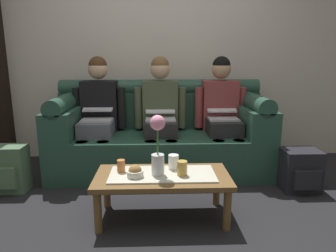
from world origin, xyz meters
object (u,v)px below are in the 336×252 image
(snack_bowl, at_px, (135,172))
(backpack_right, at_px, (300,170))
(coffee_table, at_px, (162,180))
(person_right, at_px, (222,110))
(couch, at_px, (161,136))
(person_middle, at_px, (160,110))
(backpack_left, at_px, (8,169))
(flower_vase, at_px, (158,144))
(cup_near_right, at_px, (121,166))
(person_left, at_px, (98,110))
(cup_near_left, at_px, (182,168))
(cup_far_center, at_px, (174,162))

(snack_bowl, bearing_deg, backpack_right, 19.28)
(coffee_table, bearing_deg, person_right, 58.32)
(couch, distance_m, person_right, 0.72)
(person_middle, xyz_separation_m, person_right, (0.66, -0.00, 0.00))
(snack_bowl, distance_m, backpack_left, 1.35)
(flower_vase, relative_size, cup_near_right, 4.79)
(person_left, relative_size, person_middle, 1.00)
(coffee_table, relative_size, snack_bowl, 8.30)
(couch, height_order, person_left, person_left)
(person_right, height_order, snack_bowl, person_right)
(couch, xyz_separation_m, backpack_left, (-1.40, -0.55, -0.16))
(couch, xyz_separation_m, person_middle, (-0.00, -0.00, 0.29))
(person_right, bearing_deg, person_middle, 179.99)
(cup_near_left, height_order, backpack_right, cup_near_left)
(cup_near_right, bearing_deg, cup_far_center, 7.01)
(person_middle, bearing_deg, snack_bowl, -100.04)
(person_middle, relative_size, flower_vase, 2.71)
(person_left, relative_size, coffee_table, 1.21)
(cup_near_left, height_order, cup_far_center, cup_far_center)
(backpack_left, bearing_deg, backpack_right, -1.39)
(couch, distance_m, backpack_left, 1.51)
(person_left, bearing_deg, cup_far_center, -52.44)
(snack_bowl, distance_m, cup_near_left, 0.35)
(cup_near_left, xyz_separation_m, backpack_right, (1.14, 0.50, -0.22))
(flower_vase, xyz_separation_m, cup_far_center, (0.12, 0.12, -0.18))
(person_middle, height_order, snack_bowl, person_middle)
(flower_vase, relative_size, cup_far_center, 3.98)
(person_right, height_order, coffee_table, person_right)
(cup_near_right, relative_size, backpack_right, 0.25)
(person_left, xyz_separation_m, backpack_left, (-0.74, -0.54, -0.45))
(flower_vase, height_order, cup_far_center, flower_vase)
(cup_near_left, bearing_deg, cup_near_right, 169.40)
(coffee_table, relative_size, backpack_right, 2.64)
(person_left, bearing_deg, coffee_table, -58.31)
(coffee_table, height_order, cup_far_center, cup_far_center)
(couch, height_order, backpack_left, couch)
(flower_vase, height_order, snack_bowl, flower_vase)
(person_middle, height_order, coffee_table, person_middle)
(backpack_left, bearing_deg, coffee_table, -20.56)
(person_left, relative_size, flower_vase, 2.71)
(cup_near_left, distance_m, backpack_right, 1.26)
(coffee_table, relative_size, cup_near_right, 10.74)
(couch, bearing_deg, backpack_left, -158.71)
(couch, bearing_deg, coffee_table, -90.00)
(person_left, height_order, backpack_left, person_left)
(cup_far_center, bearing_deg, cup_near_right, -172.99)
(person_right, xyz_separation_m, snack_bowl, (-0.86, -1.13, -0.27))
(couch, height_order, cup_near_left, couch)
(person_middle, relative_size, cup_far_center, 10.79)
(flower_vase, bearing_deg, coffee_table, 35.52)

